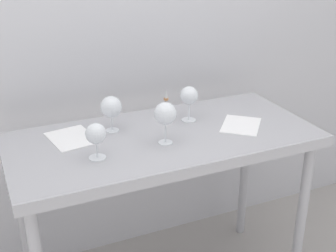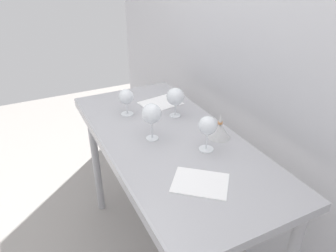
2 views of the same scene
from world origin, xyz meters
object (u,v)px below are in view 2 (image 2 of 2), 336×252
object	(u,v)px
decanter_funnel	(220,130)
tasting_sheet_lower	(200,183)
tasting_sheet_upper	(160,103)
wine_glass_near_left	(126,97)
wine_glass_far_left	(175,97)
wine_glass_near_center	(152,114)
wine_glass_far_right	(208,126)

from	to	relation	value
decanter_funnel	tasting_sheet_lower	bearing A→B (deg)	-45.80
decanter_funnel	tasting_sheet_upper	bearing A→B (deg)	-169.73
tasting_sheet_lower	decanter_funnel	world-z (taller)	decanter_funnel
wine_glass_near_left	tasting_sheet_upper	bearing A→B (deg)	102.28
wine_glass_far_left	tasting_sheet_upper	world-z (taller)	wine_glass_far_left
wine_glass_near_center	wine_glass_far_left	world-z (taller)	wine_glass_near_center
wine_glass_near_left	tasting_sheet_upper	distance (m)	0.26
wine_glass_far_right	decanter_funnel	distance (m)	0.16
wine_glass_far_right	wine_glass_near_center	bearing A→B (deg)	-137.69
tasting_sheet_upper	wine_glass_near_center	bearing A→B (deg)	-39.72
tasting_sheet_lower	wine_glass_near_center	bearing A→B (deg)	-135.55
wine_glass_far_left	decanter_funnel	world-z (taller)	wine_glass_far_left
wine_glass_near_center	tasting_sheet_upper	xyz separation A→B (m)	(-0.36, 0.22, -0.13)
wine_glass_near_center	decanter_funnel	size ratio (longest dim) A/B	1.42
wine_glass_near_left	tasting_sheet_lower	distance (m)	0.73
wine_glass_far_right	tasting_sheet_lower	xyz separation A→B (m)	(0.20, -0.16, -0.12)
wine_glass_near_left	tasting_sheet_lower	bearing A→B (deg)	3.93
wine_glass_near_center	tasting_sheet_lower	size ratio (longest dim) A/B	0.85
wine_glass_near_center	wine_glass_far_right	size ratio (longest dim) A/B	1.09
decanter_funnel	wine_glass_near_left	bearing A→B (deg)	-144.15
tasting_sheet_lower	tasting_sheet_upper	bearing A→B (deg)	-153.48
wine_glass_near_center	tasting_sheet_upper	size ratio (longest dim) A/B	0.82
wine_glass_far_left	wine_glass_near_left	xyz separation A→B (m)	(-0.14, -0.24, -0.01)
wine_glass_near_center	decanter_funnel	xyz separation A→B (m)	(0.14, 0.31, -0.10)
wine_glass_far_left	wine_glass_far_right	bearing A→B (deg)	-4.84
wine_glass_far_right	tasting_sheet_upper	distance (m)	0.58
wine_glass_near_center	tasting_sheet_lower	world-z (taller)	wine_glass_near_center
wine_glass_far_left	wine_glass_near_left	distance (m)	0.28
wine_glass_near_center	decanter_funnel	bearing A→B (deg)	65.72
wine_glass_far_right	wine_glass_near_left	distance (m)	0.56
tasting_sheet_lower	wine_glass_near_left	bearing A→B (deg)	-136.03
wine_glass_far_right	wine_glass_near_left	bearing A→B (deg)	-158.34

